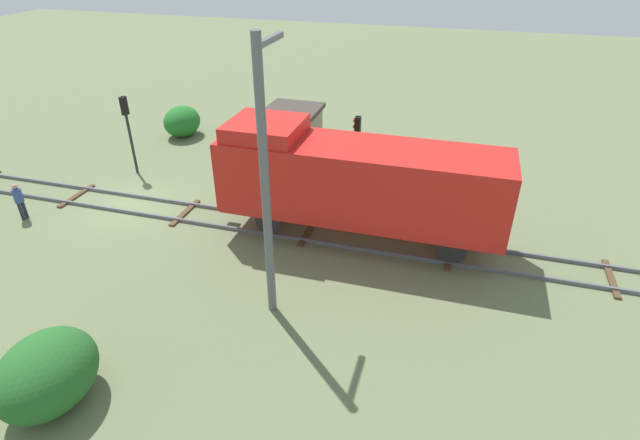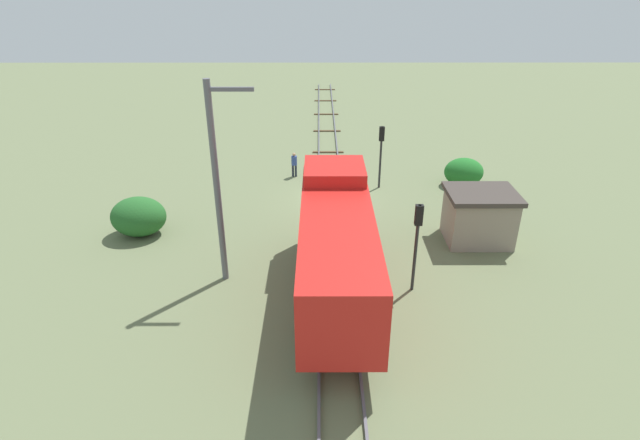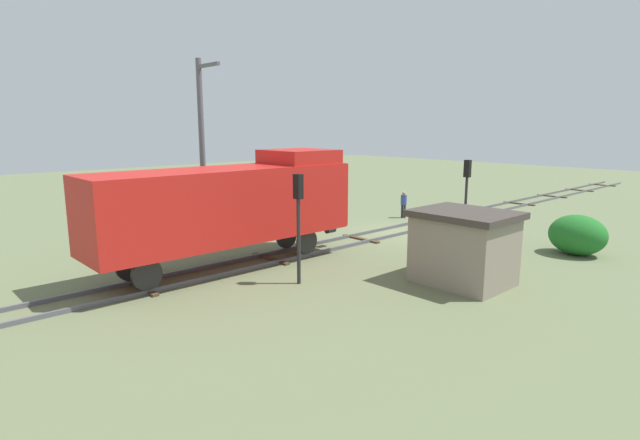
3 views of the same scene
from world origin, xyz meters
name	(u,v)px [view 3 (image 3 of 3)]	position (x,y,z in m)	size (l,w,h in m)	color
ground_plane	(396,232)	(0.00, 0.00, 0.00)	(105.09, 105.09, 0.00)	#66704C
railway_track	(396,230)	(0.00, 0.00, 0.07)	(2.40, 70.06, 0.16)	#595960
locomotive	(230,202)	(0.00, 10.74, 2.77)	(2.90, 11.60, 4.60)	red
traffic_signal_near	(467,184)	(-3.20, -1.71, 2.83)	(0.32, 0.34, 4.06)	#262628
traffic_signal_mid	(299,208)	(-3.40, 9.99, 2.85)	(0.32, 0.34, 4.10)	#262628
worker_near_track	(404,202)	(2.40, -3.68, 1.00)	(0.38, 0.38, 1.70)	#262B38
catenary_mast	(203,148)	(4.94, 9.07, 4.74)	(1.94, 0.28, 8.97)	#595960
relay_hut	(464,247)	(-7.50, 5.46, 1.39)	(3.50, 2.90, 2.74)	gray
bush_near	(578,235)	(-8.75, -2.10, 0.92)	(2.53, 2.07, 1.84)	#216D26
bush_mid	(223,202)	(10.24, 4.78, 1.05)	(2.88, 2.36, 2.09)	#245E26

